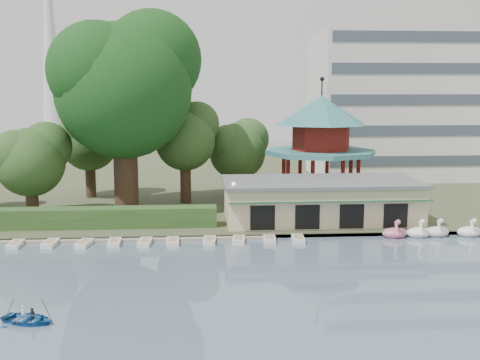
{
  "coord_description": "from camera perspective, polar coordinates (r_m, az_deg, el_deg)",
  "views": [
    {
      "loc": [
        -1.72,
        -33.59,
        12.99
      ],
      "look_at": [
        2.0,
        18.0,
        5.0
      ],
      "focal_mm": 45.0,
      "sensor_mm": 36.0,
      "label": 1
    }
  ],
  "objects": [
    {
      "name": "big_tree",
      "position": [
        62.22,
        -10.81,
        9.28
      ],
      "size": [
        15.07,
        14.04,
        20.57
      ],
      "color": "#3A281C",
      "rests_on": "shore"
    },
    {
      "name": "ground_plane",
      "position": [
        36.06,
        -1.14,
        -12.34
      ],
      "size": [
        220.0,
        220.0,
        0.0
      ],
      "primitive_type": "plane",
      "color": "slate",
      "rests_on": "ground"
    },
    {
      "name": "moored_rowboats",
      "position": [
        51.7,
        -13.34,
        -5.81
      ],
      "size": [
        35.02,
        2.73,
        0.36
      ],
      "color": "silver",
      "rests_on": "ground"
    },
    {
      "name": "shore",
      "position": [
        86.56,
        -2.94,
        0.27
      ],
      "size": [
        220.0,
        70.0,
        0.4
      ],
      "primitive_type": "cube",
      "color": "#424930",
      "rests_on": "ground"
    },
    {
      "name": "embankment",
      "position": [
        52.52,
        -2.13,
        -5.38
      ],
      "size": [
        220.0,
        0.6,
        0.3
      ],
      "primitive_type": "cube",
      "color": "gray",
      "rests_on": "ground"
    },
    {
      "name": "hedge",
      "position": [
        56.91,
        -17.56,
        -3.49
      ],
      "size": [
        30.0,
        2.0,
        1.8
      ],
      "primitive_type": "cube",
      "color": "#2F5122",
      "rests_on": "shore"
    },
    {
      "name": "broadcast_tower",
      "position": [
        179.44,
        -17.7,
        15.1
      ],
      "size": [
        8.0,
        8.0,
        96.0
      ],
      "color": "silver",
      "rests_on": "ground"
    },
    {
      "name": "office_building",
      "position": [
        89.53,
        18.58,
        6.24
      ],
      "size": [
        38.0,
        18.0,
        20.0
      ],
      "color": "silver",
      "rests_on": "shore"
    },
    {
      "name": "rowboat_with_passengers",
      "position": [
        36.25,
        -19.48,
        -11.99
      ],
      "size": [
        5.14,
        4.42,
        2.01
      ],
      "color": "#1A599B",
      "rests_on": "ground"
    },
    {
      "name": "small_trees",
      "position": [
        66.4,
        -12.05,
        3.1
      ],
      "size": [
        39.37,
        16.87,
        11.09
      ],
      "color": "#3A281C",
      "rests_on": "shore"
    },
    {
      "name": "lamp_post",
      "position": [
        53.57,
        -0.61,
        -1.6
      ],
      "size": [
        0.36,
        0.36,
        4.28
      ],
      "color": "black",
      "rests_on": "shore"
    },
    {
      "name": "dock",
      "position": [
        53.4,
        -15.17,
        -5.48
      ],
      "size": [
        34.0,
        1.6,
        0.24
      ],
      "primitive_type": "cube",
      "color": "gray",
      "rests_on": "ground"
    },
    {
      "name": "pavilion",
      "position": [
        67.24,
        7.68,
        4.01
      ],
      "size": [
        12.4,
        12.4,
        13.5
      ],
      "color": "beige",
      "rests_on": "shore"
    },
    {
      "name": "boathouse",
      "position": [
        57.78,
        7.66,
        -1.89
      ],
      "size": [
        18.6,
        9.39,
        3.9
      ],
      "color": "beige",
      "rests_on": "shore"
    }
  ]
}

